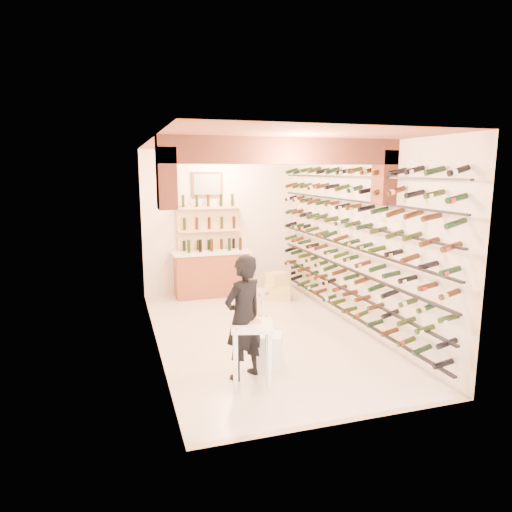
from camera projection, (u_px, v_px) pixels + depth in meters
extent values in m
plane|color=beige|center=(261.00, 333.00, 7.92)|extent=(6.00, 6.00, 0.00)
cube|color=silver|center=(221.00, 222.00, 10.44)|extent=(3.50, 0.02, 3.20)
cube|color=silver|center=(350.00, 283.00, 4.81)|extent=(3.50, 0.02, 3.20)
cube|color=silver|center=(154.00, 246.00, 7.11)|extent=(0.02, 6.00, 3.20)
cube|color=silver|center=(356.00, 237.00, 8.13)|extent=(0.02, 6.00, 3.20)
cube|color=brown|center=(262.00, 142.00, 7.33)|extent=(3.50, 6.00, 0.02)
cube|color=brown|center=(284.00, 151.00, 6.42)|extent=(3.50, 0.35, 0.36)
cube|color=brown|center=(166.00, 179.00, 6.02)|extent=(0.24, 0.35, 0.80)
cube|color=brown|center=(384.00, 177.00, 6.97)|extent=(0.24, 0.35, 0.80)
cube|color=black|center=(345.00, 311.00, 8.33)|extent=(0.06, 5.70, 0.03)
cube|color=black|center=(346.00, 290.00, 8.26)|extent=(0.06, 5.70, 0.03)
cube|color=black|center=(346.00, 268.00, 8.19)|extent=(0.06, 5.70, 0.03)
cube|color=black|center=(347.00, 246.00, 8.11)|extent=(0.06, 5.70, 0.03)
cube|color=black|center=(348.00, 223.00, 8.04)|extent=(0.06, 5.70, 0.03)
cube|color=black|center=(349.00, 200.00, 7.97)|extent=(0.06, 5.70, 0.03)
cube|color=black|center=(350.00, 177.00, 7.90)|extent=(0.06, 5.70, 0.03)
cube|color=brown|center=(212.00, 275.00, 10.23)|extent=(1.60, 0.55, 0.96)
cube|color=white|center=(211.00, 252.00, 10.14)|extent=(1.70, 0.62, 0.05)
cube|color=#D9AC7A|center=(209.00, 250.00, 10.39)|extent=(1.40, 0.10, 2.00)
cube|color=#D9AC7A|center=(210.00, 274.00, 10.39)|extent=(1.40, 0.28, 0.04)
cube|color=#D9AC7A|center=(210.00, 252.00, 10.30)|extent=(1.40, 0.28, 0.04)
cube|color=#D9AC7A|center=(209.00, 230.00, 10.21)|extent=(1.40, 0.28, 0.04)
cube|color=#D9AC7A|center=(209.00, 208.00, 10.12)|extent=(1.40, 0.28, 0.04)
cube|color=brown|center=(207.00, 185.00, 10.17)|extent=(0.70, 0.04, 0.55)
cube|color=#99998C|center=(207.00, 185.00, 10.15)|extent=(0.60, 0.01, 0.45)
cube|color=white|center=(252.00, 326.00, 6.03)|extent=(0.66, 0.66, 0.05)
cube|color=white|center=(236.00, 361.00, 5.88)|extent=(0.05, 0.05, 0.73)
cube|color=white|center=(269.00, 360.00, 5.89)|extent=(0.05, 0.05, 0.73)
cube|color=white|center=(236.00, 348.00, 6.30)|extent=(0.05, 0.05, 0.73)
cube|color=white|center=(267.00, 347.00, 6.32)|extent=(0.05, 0.05, 0.73)
cylinder|color=white|center=(255.00, 322.00, 6.06)|extent=(0.25, 0.25, 0.02)
cylinder|color=#BF7266|center=(255.00, 321.00, 6.05)|extent=(0.19, 0.19, 0.02)
cube|color=white|center=(241.00, 328.00, 5.85)|extent=(0.13, 0.13, 0.02)
cylinder|color=white|center=(237.00, 321.00, 6.12)|extent=(0.07, 0.07, 0.00)
cylinder|color=white|center=(237.00, 318.00, 6.11)|extent=(0.01, 0.01, 0.09)
cone|color=#5F0C08|center=(237.00, 312.00, 6.10)|extent=(0.08, 0.08, 0.08)
cube|color=white|center=(269.00, 349.00, 6.62)|extent=(0.48, 0.48, 0.45)
imported|color=black|center=(243.00, 318.00, 6.09)|extent=(0.73, 0.63, 1.68)
cylinder|color=silver|center=(260.00, 326.00, 8.24)|extent=(0.35, 0.35, 0.03)
cylinder|color=silver|center=(260.00, 310.00, 8.18)|extent=(0.07, 0.07, 0.61)
cylinder|color=silver|center=(260.00, 292.00, 8.13)|extent=(0.33, 0.33, 0.06)
torus|color=silver|center=(260.00, 317.00, 8.21)|extent=(0.26, 0.26, 0.02)
cube|color=#E4CA7D|center=(278.00, 292.00, 10.00)|extent=(0.65, 0.57, 0.33)
cube|color=#E4CA7D|center=(278.00, 278.00, 9.95)|extent=(0.52, 0.43, 0.26)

